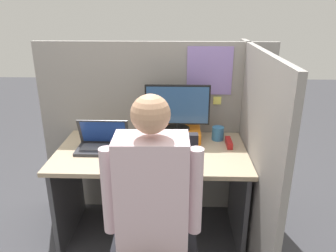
# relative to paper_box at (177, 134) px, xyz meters

# --- Properties ---
(cubicle_panel_back) EXTENTS (1.83, 0.05, 1.41)m
(cubicle_panel_back) POSITION_rel_paper_box_xyz_m (-0.17, 0.18, -0.03)
(cubicle_panel_back) COLOR gray
(cubicle_panel_back) RESTS_ON ground
(cubicle_panel_right) EXTENTS (0.04, 1.36, 1.41)m
(cubicle_panel_right) POSITION_rel_paper_box_xyz_m (0.51, -0.28, -0.04)
(cubicle_panel_right) COLOR gray
(cubicle_panel_right) RESTS_ON ground
(desk) EXTENTS (1.33, 0.72, 0.71)m
(desk) POSITION_rel_paper_box_xyz_m (-0.18, -0.21, -0.22)
(desk) COLOR tan
(desk) RESTS_ON ground
(paper_box) EXTENTS (0.35, 0.23, 0.08)m
(paper_box) POSITION_rel_paper_box_xyz_m (0.00, 0.00, 0.00)
(paper_box) COLOR orange
(paper_box) RESTS_ON desk
(monitor) EXTENTS (0.47, 0.19, 0.34)m
(monitor) POSITION_rel_paper_box_xyz_m (-0.00, 0.00, 0.21)
(monitor) COLOR black
(monitor) RESTS_ON paper_box
(laptop) EXTENTS (0.36, 0.21, 0.21)m
(laptop) POSITION_rel_paper_box_xyz_m (-0.52, -0.21, 0.00)
(laptop) COLOR #2D2D33
(laptop) RESTS_ON desk
(mouse) EXTENTS (0.08, 0.06, 0.04)m
(mouse) POSITION_rel_paper_box_xyz_m (-0.28, -0.32, -0.02)
(mouse) COLOR gray
(mouse) RESTS_ON desk
(stapler) EXTENTS (0.04, 0.15, 0.05)m
(stapler) POSITION_rel_paper_box_xyz_m (0.37, -0.11, -0.02)
(stapler) COLOR #A31919
(stapler) RESTS_ON desk
(carrot_toy) EXTENTS (0.04, 0.15, 0.04)m
(carrot_toy) POSITION_rel_paper_box_xyz_m (-0.16, -0.44, -0.02)
(carrot_toy) COLOR orange
(carrot_toy) RESTS_ON desk
(office_chair) EXTENTS (0.52, 0.56, 1.02)m
(office_chair) POSITION_rel_paper_box_xyz_m (-0.11, -0.85, -0.23)
(office_chair) COLOR black
(office_chair) RESTS_ON ground
(person) EXTENTS (0.48, 0.44, 1.31)m
(person) POSITION_rel_paper_box_xyz_m (-0.11, -1.01, 0.00)
(person) COLOR brown
(person) RESTS_ON ground
(coffee_mug) EXTENTS (0.09, 0.09, 0.10)m
(coffee_mug) POSITION_rel_paper_box_xyz_m (0.31, 0.00, 0.01)
(coffee_mug) COLOR teal
(coffee_mug) RESTS_ON desk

